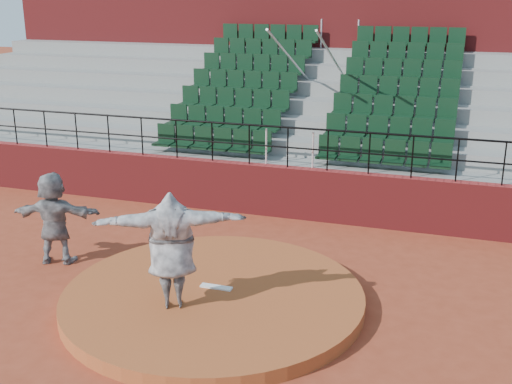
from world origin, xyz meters
TOP-DOWN VIEW (x-y plane):
  - ground at (0.00, 0.00)m, footprint 90.00×90.00m
  - pitchers_mound at (0.00, 0.00)m, footprint 5.50×5.50m
  - pitching_rubber at (0.00, 0.15)m, footprint 0.60×0.15m
  - boundary_wall at (0.00, 5.00)m, footprint 24.00×0.30m
  - wall_railing at (0.00, 5.00)m, footprint 24.04×0.05m
  - seating_deck at (0.00, 8.65)m, footprint 24.00×5.97m
  - press_box_facade at (0.00, 12.60)m, footprint 24.00×3.00m
  - pitcher at (-0.46, -0.70)m, footprint 2.61×1.66m
  - fielder at (-3.83, 0.74)m, footprint 1.91×1.01m

SIDE VIEW (x-z plane):
  - ground at x=0.00m, z-range 0.00..0.00m
  - pitchers_mound at x=0.00m, z-range 0.00..0.25m
  - pitching_rubber at x=0.00m, z-range 0.25..0.28m
  - boundary_wall at x=0.00m, z-range 0.00..1.30m
  - fielder at x=-3.83m, z-range 0.00..1.97m
  - pitcher at x=-0.46m, z-range 0.25..2.32m
  - seating_deck at x=0.00m, z-range -0.87..3.76m
  - wall_railing at x=0.00m, z-range 1.52..2.54m
  - press_box_facade at x=0.00m, z-range 0.00..7.10m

